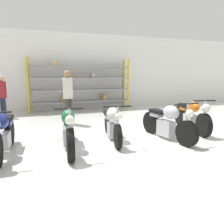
# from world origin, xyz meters

# --- Properties ---
(ground_plane) EXTENTS (30.00, 30.00, 0.00)m
(ground_plane) POSITION_xyz_m (0.00, 0.00, 0.00)
(ground_plane) COLOR silver
(back_wall) EXTENTS (30.00, 0.08, 3.60)m
(back_wall) POSITION_xyz_m (0.00, 5.58, 1.80)
(back_wall) COLOR white
(back_wall) RESTS_ON ground_plane
(shelving_rack) EXTENTS (4.71, 0.63, 2.41)m
(shelving_rack) POSITION_xyz_m (0.13, 5.22, 1.23)
(shelving_rack) COLOR gold
(shelving_rack) RESTS_ON ground_plane
(motorcycle_blue) EXTENTS (0.60, 2.03, 1.04)m
(motorcycle_blue) POSITION_xyz_m (-2.59, -0.11, 0.49)
(motorcycle_blue) COLOR black
(motorcycle_blue) RESTS_ON ground_plane
(motorcycle_green) EXTENTS (0.56, 2.18, 1.06)m
(motorcycle_green) POSITION_xyz_m (-1.25, -0.11, 0.46)
(motorcycle_green) COLOR black
(motorcycle_green) RESTS_ON ground_plane
(motorcycle_white) EXTENTS (0.68, 2.04, 0.99)m
(motorcycle_white) POSITION_xyz_m (-0.06, 0.23, 0.46)
(motorcycle_white) COLOR black
(motorcycle_white) RESTS_ON ground_plane
(motorcycle_silver) EXTENTS (0.74, 1.99, 1.03)m
(motorcycle_silver) POSITION_xyz_m (1.32, -0.24, 0.45)
(motorcycle_silver) COLOR black
(motorcycle_silver) RESTS_ON ground_plane
(motorcycle_orange) EXTENTS (0.75, 2.10, 1.01)m
(motorcycle_orange) POSITION_xyz_m (2.53, 0.31, 0.45)
(motorcycle_orange) COLOR black
(motorcycle_orange) RESTS_ON ground_plane
(person_browsing) EXTENTS (0.44, 0.44, 1.63)m
(person_browsing) POSITION_xyz_m (-3.12, 4.40, 0.96)
(person_browsing) COLOR #1E2338
(person_browsing) RESTS_ON ground_plane
(person_near_rack) EXTENTS (0.44, 0.44, 1.82)m
(person_near_rack) POSITION_xyz_m (-0.86, 2.41, 1.09)
(person_near_rack) COLOR #38332D
(person_near_rack) RESTS_ON ground_plane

